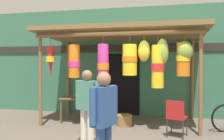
{
  "coord_description": "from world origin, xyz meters",
  "views": [
    {
      "loc": [
        1.05,
        -5.62,
        1.65
      ],
      "look_at": [
        -0.45,
        1.0,
        1.49
      ],
      "focal_mm": 38.86,
      "sensor_mm": 36.0,
      "label": 1
    }
  ],
  "objects": [
    {
      "name": "folding_chair",
      "position": [
        1.26,
        -0.01,
        0.5
      ],
      "size": [
        0.5,
        0.5,
        0.84
      ],
      "color": "#AD1E1E",
      "rests_on": "ground_plane"
    },
    {
      "name": "ground_plane",
      "position": [
        0.0,
        0.0,
        0.0
      ],
      "size": [
        30.0,
        30.0,
        0.0
      ],
      "primitive_type": "plane",
      "color": "#60564C"
    },
    {
      "name": "market_stall_canopy",
      "position": [
        -0.09,
        0.89,
        2.24
      ],
      "size": [
        4.54,
        2.36,
        2.64
      ],
      "color": "brown",
      "rests_on": "ground_plane"
    },
    {
      "name": "flower_heap_on_table",
      "position": [
        -1.17,
        0.85,
        0.79
      ],
      "size": [
        0.64,
        0.45,
        0.17
      ],
      "color": "orange",
      "rests_on": "display_table"
    },
    {
      "name": "shop_facade",
      "position": [
        -0.0,
        2.29,
        1.75
      ],
      "size": [
        11.86,
        0.29,
        3.5
      ],
      "color": "#387056",
      "rests_on": "ground_plane"
    },
    {
      "name": "wicker_basket_by_table",
      "position": [
        -0.75,
        -0.1,
        0.13
      ],
      "size": [
        0.47,
        0.47,
        0.25
      ],
      "primitive_type": "cylinder",
      "color": "olive",
      "rests_on": "ground_plane"
    },
    {
      "name": "vendor_in_orange",
      "position": [
        -0.48,
        -1.11,
        0.9
      ],
      "size": [
        0.55,
        0.36,
        1.54
      ],
      "color": "silver",
      "rests_on": "ground_plane"
    },
    {
      "name": "customer_foreground",
      "position": [
        0.16,
        -2.23,
        0.9
      ],
      "size": [
        0.35,
        0.56,
        1.54
      ],
      "color": "#2D5193",
      "rests_on": "ground_plane"
    },
    {
      "name": "display_table",
      "position": [
        -1.2,
        0.88,
        0.63
      ],
      "size": [
        1.36,
        0.62,
        0.7
      ],
      "color": "brown",
      "rests_on": "ground_plane"
    },
    {
      "name": "wicker_basket_spare",
      "position": [
        -0.06,
        0.77,
        0.15
      ],
      "size": [
        0.43,
        0.43,
        0.29
      ],
      "primitive_type": "cylinder",
      "color": "olive",
      "rests_on": "ground_plane"
    }
  ]
}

